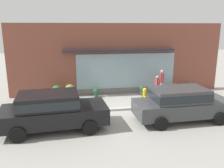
% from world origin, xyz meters
% --- Properties ---
extents(ground_plane, '(60.00, 60.00, 0.00)m').
position_xyz_m(ground_plane, '(0.00, 0.00, 0.00)').
color(ground_plane, '#9E9B93').
extents(curb_strip, '(14.00, 0.24, 0.12)m').
position_xyz_m(curb_strip, '(0.00, -0.20, 0.06)').
color(curb_strip, '#B2B2AD').
rests_on(curb_strip, ground_plane).
extents(storefront, '(14.00, 0.81, 4.58)m').
position_xyz_m(storefront, '(0.01, 3.18, 2.25)').
color(storefront, brown).
rests_on(storefront, ground_plane).
extents(fire_hydrant, '(0.40, 0.36, 0.96)m').
position_xyz_m(fire_hydrant, '(1.04, 0.60, 0.49)').
color(fire_hydrant, gold).
rests_on(fire_hydrant, ground_plane).
extents(pedestrian_with_handbag, '(0.24, 0.63, 1.63)m').
position_xyz_m(pedestrian_with_handbag, '(1.81, 0.69, 0.94)').
color(pedestrian_with_handbag, '#232328').
rests_on(pedestrian_with_handbag, ground_plane).
extents(pedestrian_passerby, '(0.22, 0.48, 1.66)m').
position_xyz_m(pedestrian_passerby, '(2.69, 2.26, 0.97)').
color(pedestrian_passerby, '#9E9384').
rests_on(pedestrian_passerby, ground_plane).
extents(parked_car_black, '(4.64, 2.34, 1.62)m').
position_xyz_m(parked_car_black, '(-3.91, -2.04, 0.92)').
color(parked_car_black, black).
rests_on(parked_car_black, ground_plane).
extents(parked_car_dark_gray, '(4.63, 2.06, 1.59)m').
position_xyz_m(parked_car_dark_gray, '(2.00, -2.00, 0.89)').
color(parked_car_dark_gray, '#383A3D').
rests_on(parked_car_dark_gray, ground_plane).
extents(potted_plant_corner_tall, '(0.29, 0.29, 0.88)m').
position_xyz_m(potted_plant_corner_tall, '(4.80, 2.48, 0.42)').
color(potted_plant_corner_tall, '#9E6042').
rests_on(potted_plant_corner_tall, ground_plane).
extents(potted_plant_doorstep, '(0.58, 0.58, 0.88)m').
position_xyz_m(potted_plant_doorstep, '(-4.02, 2.33, 0.50)').
color(potted_plant_doorstep, '#9E6042').
rests_on(potted_plant_doorstep, ground_plane).
extents(potted_plant_window_left, '(0.40, 0.40, 0.58)m').
position_xyz_m(potted_plant_window_left, '(-1.59, 2.44, 0.33)').
color(potted_plant_window_left, '#33473D').
rests_on(potted_plant_window_left, ground_plane).
extents(potted_plant_near_hydrant, '(0.45, 0.45, 0.83)m').
position_xyz_m(potted_plant_near_hydrant, '(3.70, 2.49, 0.40)').
color(potted_plant_near_hydrant, '#9E6042').
rests_on(potted_plant_near_hydrant, ground_plane).
extents(potted_plant_window_right, '(0.62, 0.62, 0.96)m').
position_xyz_m(potted_plant_window_right, '(-3.21, 2.14, 0.55)').
color(potted_plant_window_right, '#33473D').
rests_on(potted_plant_window_right, ground_plane).
extents(potted_plant_window_center, '(0.33, 0.33, 0.64)m').
position_xyz_m(potted_plant_window_center, '(1.41, 2.30, 0.36)').
color(potted_plant_window_center, '#33473D').
rests_on(potted_plant_window_center, ground_plane).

